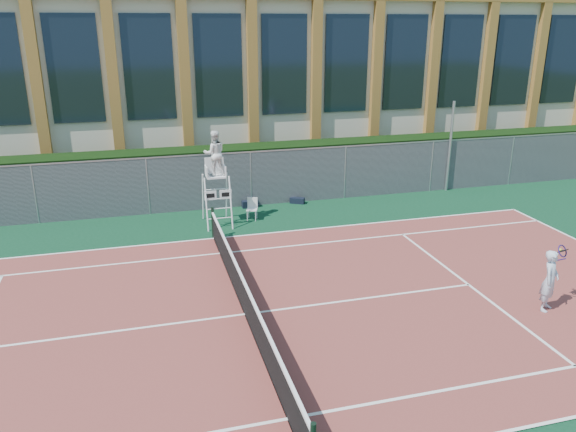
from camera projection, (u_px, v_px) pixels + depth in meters
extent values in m
plane|color=#233814|center=(245.00, 315.00, 14.19)|extent=(120.00, 120.00, 0.00)
cube|color=#0B331C|center=(238.00, 297.00, 15.10)|extent=(36.00, 20.00, 0.01)
cube|color=brown|center=(245.00, 315.00, 14.19)|extent=(23.77, 10.97, 0.02)
cylinder|color=black|center=(213.00, 223.00, 19.12)|extent=(0.10, 0.10, 1.10)
cube|color=black|center=(245.00, 299.00, 14.04)|extent=(0.03, 11.00, 0.86)
cube|color=white|center=(244.00, 282.00, 13.90)|extent=(0.06, 11.20, 0.07)
cube|color=black|center=(197.00, 175.00, 22.96)|extent=(40.00, 1.40, 2.20)
cube|color=beige|center=(176.00, 84.00, 29.31)|extent=(44.00, 10.00, 8.00)
cube|color=olive|center=(171.00, 0.00, 27.97)|extent=(45.00, 10.60, 0.25)
cylinder|color=#9EA0A5|center=(450.00, 147.00, 24.18)|extent=(0.12, 0.12, 3.91)
cylinder|color=white|center=(206.00, 205.00, 19.82)|extent=(0.05, 0.52, 1.90)
cylinder|color=white|center=(231.00, 203.00, 20.04)|extent=(0.05, 0.52, 1.90)
cylinder|color=white|center=(203.00, 197.00, 20.70)|extent=(0.05, 0.52, 1.90)
cylinder|color=white|center=(227.00, 196.00, 20.92)|extent=(0.05, 0.52, 1.90)
cube|color=white|center=(216.00, 176.00, 20.08)|extent=(0.68, 0.58, 0.06)
cube|color=white|center=(214.00, 165.00, 20.21)|extent=(0.68, 0.05, 0.58)
cube|color=white|center=(210.00, 196.00, 19.84)|extent=(0.43, 0.03, 0.33)
cube|color=white|center=(226.00, 194.00, 19.98)|extent=(0.43, 0.03, 0.33)
imported|color=white|center=(215.00, 153.00, 19.85)|extent=(0.79, 0.63, 1.61)
cube|color=silver|center=(252.00, 209.00, 20.95)|extent=(0.49, 0.49, 0.04)
cube|color=silver|center=(252.00, 202.00, 21.05)|extent=(0.37, 0.17, 0.41)
cylinder|color=silver|center=(247.00, 216.00, 20.89)|extent=(0.03, 0.03, 0.38)
cylinder|color=silver|center=(256.00, 216.00, 20.86)|extent=(0.03, 0.03, 0.38)
cylinder|color=silver|center=(249.00, 213.00, 21.18)|extent=(0.03, 0.03, 0.38)
cylinder|color=silver|center=(257.00, 214.00, 21.16)|extent=(0.03, 0.03, 0.38)
cube|color=black|center=(250.00, 204.00, 22.46)|extent=(0.66, 0.29, 0.28)
cube|color=black|center=(297.00, 200.00, 22.96)|extent=(0.64, 0.51, 0.24)
imported|color=silver|center=(550.00, 281.00, 14.17)|extent=(0.70, 0.66, 1.62)
torus|color=#261756|center=(562.00, 251.00, 14.25)|extent=(0.38, 0.30, 0.30)
sphere|color=#CCE533|center=(560.00, 250.00, 14.46)|extent=(0.07, 0.07, 0.07)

